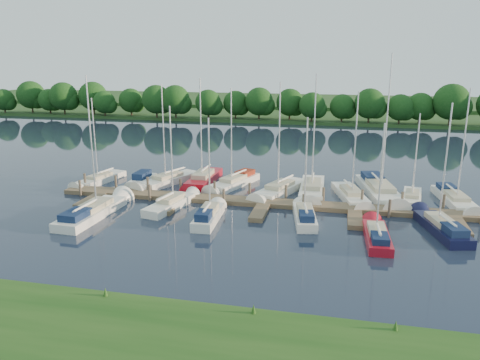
% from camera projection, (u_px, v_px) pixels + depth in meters
% --- Properties ---
extents(ground, '(260.00, 260.00, 0.00)m').
position_uv_depth(ground, '(248.00, 236.00, 35.46)').
color(ground, '#1A2234').
rests_on(ground, ground).
extents(dock, '(40.00, 6.00, 0.40)m').
position_uv_depth(dock, '(264.00, 205.00, 42.30)').
color(dock, brown).
rests_on(dock, ground).
extents(mooring_pilings, '(38.24, 2.84, 2.00)m').
position_uv_depth(mooring_pilings, '(266.00, 197.00, 43.26)').
color(mooring_pilings, '#473D33').
rests_on(mooring_pilings, ground).
extents(far_shore, '(180.00, 30.00, 0.60)m').
position_uv_depth(far_shore, '(314.00, 115.00, 106.13)').
color(far_shore, '#1E3C17').
rests_on(far_shore, ground).
extents(distant_hill, '(220.00, 40.00, 1.40)m').
position_uv_depth(distant_hill, '(320.00, 102.00, 129.61)').
color(distant_hill, '#325826').
rests_on(distant_hill, ground).
extents(treeline, '(144.29, 10.21, 8.28)m').
position_uv_depth(treeline, '(316.00, 103.00, 92.72)').
color(treeline, '#38281C').
rests_on(treeline, ground).
extents(sailboat_n_0, '(2.96, 7.47, 9.38)m').
position_uv_depth(sailboat_n_0, '(99.00, 180.00, 50.35)').
color(sailboat_n_0, white).
rests_on(sailboat_n_0, ground).
extents(motorboat, '(1.52, 5.21, 1.57)m').
position_uv_depth(motorboat, '(142.00, 180.00, 50.00)').
color(motorboat, white).
rests_on(motorboat, ground).
extents(sailboat_n_2, '(4.82, 8.41, 10.93)m').
position_uv_depth(sailboat_n_2, '(167.00, 181.00, 49.83)').
color(sailboat_n_2, white).
rests_on(sailboat_n_2, ground).
extents(sailboat_n_3, '(2.14, 8.97, 11.58)m').
position_uv_depth(sailboat_n_3, '(203.00, 181.00, 50.06)').
color(sailboat_n_3, '#A10E1D').
rests_on(sailboat_n_3, ground).
extents(sailboat_n_4, '(4.20, 8.26, 10.56)m').
position_uv_depth(sailboat_n_4, '(234.00, 183.00, 49.03)').
color(sailboat_n_4, white).
rests_on(sailboat_n_4, ground).
extents(sailboat_n_5, '(4.66, 8.85, 11.34)m').
position_uv_depth(sailboat_n_5, '(279.00, 191.00, 46.23)').
color(sailboat_n_5, white).
rests_on(sailboat_n_5, ground).
extents(sailboat_n_6, '(2.50, 9.54, 12.12)m').
position_uv_depth(sailboat_n_6, '(312.00, 191.00, 46.34)').
color(sailboat_n_6, white).
rests_on(sailboat_n_6, ground).
extents(sailboat_n_7, '(3.74, 8.37, 10.56)m').
position_uv_depth(sailboat_n_7, '(351.00, 197.00, 44.46)').
color(sailboat_n_7, white).
rests_on(sailboat_n_7, ground).
extents(sailboat_n_8, '(4.38, 11.27, 14.03)m').
position_uv_depth(sailboat_n_8, '(380.00, 192.00, 45.86)').
color(sailboat_n_8, white).
rests_on(sailboat_n_8, ground).
extents(sailboat_n_9, '(2.42, 6.80, 8.62)m').
position_uv_depth(sailboat_n_9, '(412.00, 199.00, 43.76)').
color(sailboat_n_9, white).
rests_on(sailboat_n_9, ground).
extents(sailboat_n_10, '(3.00, 8.79, 10.94)m').
position_uv_depth(sailboat_n_10, '(455.00, 200.00, 43.26)').
color(sailboat_n_10, white).
rests_on(sailboat_n_10, ground).
extents(sailboat_s_0, '(2.60, 9.65, 12.19)m').
position_uv_depth(sailboat_s_0, '(94.00, 212.00, 39.87)').
color(sailboat_s_0, white).
rests_on(sailboat_s_0, ground).
extents(sailboat_s_1, '(3.00, 7.38, 9.52)m').
position_uv_depth(sailboat_s_1, '(172.00, 205.00, 42.01)').
color(sailboat_s_1, white).
rests_on(sailboat_s_1, ground).
extents(sailboat_s_2, '(1.90, 6.76, 8.96)m').
position_uv_depth(sailboat_s_2, '(209.00, 217.00, 38.70)').
color(sailboat_s_2, white).
rests_on(sailboat_s_2, ground).
extents(sailboat_s_3, '(2.55, 6.89, 8.96)m').
position_uv_depth(sailboat_s_3, '(304.00, 217.00, 38.74)').
color(sailboat_s_3, white).
rests_on(sailboat_s_3, ground).
extents(sailboat_s_4, '(1.93, 7.04, 9.03)m').
position_uv_depth(sailboat_s_4, '(377.00, 236.00, 34.63)').
color(sailboat_s_4, '#A10E1D').
rests_on(sailboat_s_4, ground).
extents(sailboat_s_5, '(3.47, 8.10, 10.34)m').
position_uv_depth(sailboat_s_5, '(441.00, 228.00, 36.26)').
color(sailboat_s_5, black).
rests_on(sailboat_s_5, ground).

